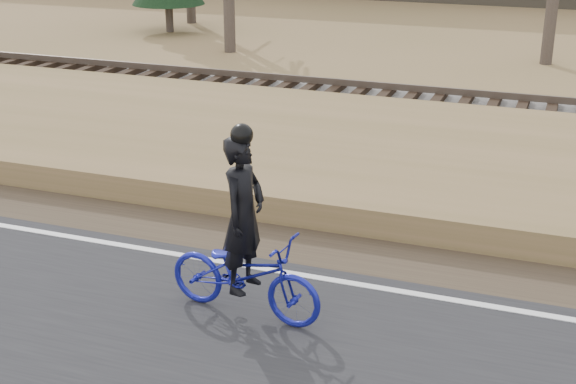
% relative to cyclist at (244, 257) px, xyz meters
% --- Properties ---
extents(ground, '(120.00, 120.00, 0.00)m').
position_rel_cyclist_xyz_m(ground, '(-4.20, 0.99, -0.82)').
color(ground, olive).
rests_on(ground, ground).
extents(edge_line, '(120.00, 0.12, 0.01)m').
position_rel_cyclist_xyz_m(edge_line, '(-4.20, 1.19, -0.75)').
color(edge_line, silver).
rests_on(edge_line, road).
extents(shoulder, '(120.00, 1.60, 0.04)m').
position_rel_cyclist_xyz_m(shoulder, '(-4.20, 2.19, -0.80)').
color(shoulder, '#473A2B').
rests_on(shoulder, ground).
extents(embankment, '(120.00, 5.00, 0.44)m').
position_rel_cyclist_xyz_m(embankment, '(-4.20, 5.19, -0.60)').
color(embankment, olive).
rests_on(embankment, ground).
extents(ballast, '(120.00, 3.00, 0.45)m').
position_rel_cyclist_xyz_m(ballast, '(-4.20, 8.99, -0.59)').
color(ballast, slate).
rests_on(ballast, ground).
extents(railroad, '(120.00, 2.40, 0.29)m').
position_rel_cyclist_xyz_m(railroad, '(-4.20, 8.99, -0.29)').
color(railroad, black).
rests_on(railroad, ballast).
extents(cyclist, '(2.06, 0.92, 2.38)m').
position_rel_cyclist_xyz_m(cyclist, '(0.00, 0.00, 0.00)').
color(cyclist, navy).
rests_on(cyclist, road).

